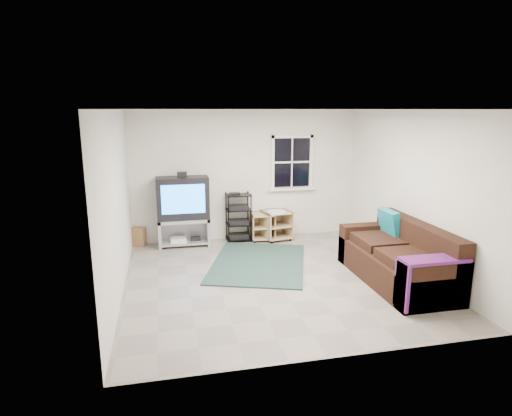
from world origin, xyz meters
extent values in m
plane|color=gray|center=(0.00, 0.00, 0.00)|extent=(4.60, 4.60, 0.00)
plane|color=white|center=(0.00, 0.00, 2.60)|extent=(4.60, 4.60, 0.00)
plane|color=silver|center=(0.00, 2.30, 1.30)|extent=(4.60, 0.00, 4.60)
plane|color=silver|center=(0.00, -2.30, 1.30)|extent=(4.60, 0.00, 4.60)
plane|color=silver|center=(-2.30, 0.00, 1.30)|extent=(0.00, 4.60, 4.60)
plane|color=silver|center=(2.30, 0.00, 1.30)|extent=(0.00, 4.60, 4.60)
cube|color=black|center=(0.95, 2.28, 1.55)|extent=(0.80, 0.01, 1.02)
cube|color=silver|center=(0.95, 2.26, 2.07)|extent=(0.88, 0.06, 0.06)
cube|color=silver|center=(0.95, 2.25, 1.00)|extent=(0.98, 0.14, 0.05)
cube|color=silver|center=(0.54, 2.26, 1.55)|extent=(0.06, 0.06, 1.10)
cube|color=silver|center=(1.36, 2.26, 1.55)|extent=(0.06, 0.06, 1.10)
cube|color=silver|center=(0.95, 2.27, 1.55)|extent=(0.78, 0.04, 0.04)
cube|color=#A1A1A9|center=(-1.30, 2.02, 0.51)|extent=(0.99, 0.49, 0.06)
cube|color=#A1A1A9|center=(-1.76, 2.02, 0.27)|extent=(0.06, 0.49, 0.54)
cube|color=#A1A1A9|center=(-0.84, 2.02, 0.27)|extent=(0.06, 0.49, 0.54)
cube|color=#A1A1A9|center=(-1.30, 2.02, 0.07)|extent=(0.87, 0.45, 0.04)
cube|color=#A1A1A9|center=(-1.30, 2.25, 0.27)|extent=(0.99, 0.04, 0.54)
cube|color=silver|center=(-1.42, 1.98, 0.13)|extent=(0.30, 0.24, 0.08)
cube|color=black|center=(-1.08, 2.02, 0.12)|extent=(0.20, 0.18, 0.06)
cube|color=black|center=(-1.30, 2.02, 0.95)|extent=(0.99, 0.41, 0.81)
cube|color=#1D80F4|center=(-1.30, 1.81, 0.96)|extent=(0.81, 0.01, 0.55)
cube|color=black|center=(-1.30, 2.02, 1.40)|extent=(0.18, 0.13, 0.10)
cylinder|color=black|center=(-0.43, 1.94, 0.49)|extent=(0.02, 0.02, 0.99)
cylinder|color=black|center=(0.02, 1.94, 0.49)|extent=(0.02, 0.02, 0.99)
cylinder|color=black|center=(-0.43, 2.26, 0.49)|extent=(0.02, 0.02, 0.99)
cylinder|color=black|center=(0.02, 2.26, 0.49)|extent=(0.02, 0.02, 0.99)
cube|color=black|center=(-0.20, 2.10, 0.04)|extent=(0.49, 0.36, 0.02)
cube|color=black|center=(-0.20, 2.10, 0.09)|extent=(0.39, 0.29, 0.08)
cube|color=black|center=(-0.20, 2.10, 0.34)|extent=(0.49, 0.36, 0.02)
cube|color=black|center=(-0.20, 2.10, 0.39)|extent=(0.39, 0.29, 0.08)
cube|color=black|center=(-0.20, 2.10, 0.64)|extent=(0.49, 0.36, 0.02)
cube|color=black|center=(-0.20, 2.10, 0.69)|extent=(0.39, 0.29, 0.08)
cube|color=black|center=(-0.20, 2.10, 0.94)|extent=(0.49, 0.36, 0.02)
cube|color=tan|center=(0.28, 2.05, 0.53)|extent=(0.48, 0.48, 0.02)
cube|color=tan|center=(0.28, 2.05, 0.06)|extent=(0.48, 0.48, 0.02)
cube|color=tan|center=(0.06, 2.06, 0.29)|extent=(0.05, 0.46, 0.50)
cube|color=tan|center=(0.50, 2.04, 0.29)|extent=(0.05, 0.46, 0.50)
cube|color=tan|center=(0.29, 2.27, 0.29)|extent=(0.42, 0.04, 0.50)
cube|color=tan|center=(0.28, 2.05, 0.27)|extent=(0.44, 0.46, 0.02)
cylinder|color=black|center=(0.09, 1.88, 0.02)|extent=(0.05, 0.05, 0.05)
cylinder|color=black|center=(0.48, 2.22, 0.02)|extent=(0.05, 0.05, 0.05)
cube|color=tan|center=(0.57, 2.01, 0.58)|extent=(0.63, 0.63, 0.02)
cube|color=tan|center=(0.57, 2.01, 0.07)|extent=(0.63, 0.63, 0.02)
cube|color=tan|center=(0.32, 1.96, 0.32)|extent=(0.13, 0.53, 0.53)
cube|color=tan|center=(0.82, 2.06, 0.32)|extent=(0.13, 0.53, 0.53)
cube|color=tan|center=(0.52, 2.26, 0.32)|extent=(0.48, 0.12, 0.53)
cube|color=tan|center=(0.57, 2.01, 0.30)|extent=(0.58, 0.60, 0.02)
cylinder|color=black|center=(0.40, 1.76, 0.03)|extent=(0.06, 0.06, 0.06)
cylinder|color=black|center=(0.73, 2.26, 0.03)|extent=(0.06, 0.06, 0.06)
cylinder|color=silver|center=(0.53, 1.89, 0.60)|extent=(0.38, 0.38, 0.03)
cube|color=black|center=(1.79, -0.52, 0.23)|extent=(0.97, 2.15, 0.45)
cube|color=black|center=(2.14, -0.52, 0.68)|extent=(0.26, 2.15, 0.46)
cube|color=black|center=(1.79, 0.43, 0.33)|extent=(0.97, 0.26, 0.67)
cube|color=black|center=(1.79, -1.47, 0.33)|extent=(0.97, 0.26, 0.67)
cube|color=black|center=(1.70, -0.95, 0.52)|extent=(0.65, 0.78, 0.14)
cube|color=black|center=(1.70, -0.09, 0.52)|extent=(0.65, 0.78, 0.14)
cube|color=teal|center=(1.98, 0.07, 0.78)|extent=(0.22, 0.52, 0.45)
cube|color=#0E229A|center=(1.76, -1.47, 0.69)|extent=(0.89, 0.32, 0.04)
cube|color=#0E229A|center=(1.32, -1.47, 0.36)|extent=(0.04, 0.32, 0.62)
cube|color=#2F2015|center=(-0.11, 0.69, 0.01)|extent=(2.15, 2.51, 0.03)
cube|color=brown|center=(-2.17, 2.17, 0.18)|extent=(0.29, 0.24, 0.36)
camera|label=1|loc=(-1.64, -6.13, 2.59)|focal=30.00mm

